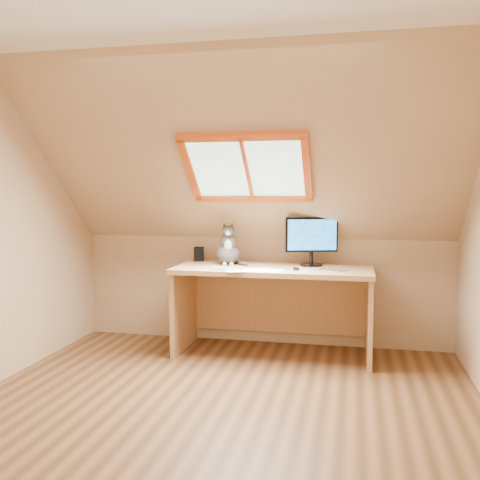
# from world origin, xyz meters

# --- Properties ---
(ground) EXTENTS (3.50, 3.50, 0.00)m
(ground) POSITION_xyz_m (0.00, 0.00, 0.00)
(ground) COLOR brown
(ground) RESTS_ON ground
(room_shell) EXTENTS (3.52, 3.52, 2.41)m
(room_shell) POSITION_xyz_m (0.00, -0.09, 1.43)
(room_shell) COLOR tan
(room_shell) RESTS_ON ground
(desk) EXTENTS (1.71, 0.75, 0.78)m
(desk) POSITION_xyz_m (0.17, 1.45, 0.55)
(desk) COLOR tan
(desk) RESTS_ON ground
(monitor) EXTENTS (0.46, 0.20, 0.43)m
(monitor) POSITION_xyz_m (0.49, 1.51, 1.03)
(monitor) COLOR black
(monitor) RESTS_ON desk
(cat) EXTENTS (0.26, 0.29, 0.39)m
(cat) POSITION_xyz_m (-0.26, 1.45, 0.92)
(cat) COLOR #4B4542
(cat) RESTS_ON desk
(desk_speaker) EXTENTS (0.11, 0.11, 0.13)m
(desk_speaker) POSITION_xyz_m (-0.59, 1.63, 0.85)
(desk_speaker) COLOR black
(desk_speaker) RESTS_ON desk
(graphics_tablet) EXTENTS (0.27, 0.20, 0.01)m
(graphics_tablet) POSITION_xyz_m (-0.19, 1.17, 0.79)
(graphics_tablet) COLOR #B2B2B7
(graphics_tablet) RESTS_ON desk
(mouse) EXTENTS (0.08, 0.10, 0.03)m
(mouse) POSITION_xyz_m (0.39, 1.19, 0.79)
(mouse) COLOR black
(mouse) RESTS_ON desk
(papers) EXTENTS (0.35, 0.30, 0.01)m
(papers) POSITION_xyz_m (0.03, 1.12, 0.78)
(papers) COLOR white
(papers) RESTS_ON desk
(cables) EXTENTS (0.51, 0.26, 0.01)m
(cables) POSITION_xyz_m (0.59, 1.26, 0.78)
(cables) COLOR silver
(cables) RESTS_ON desk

